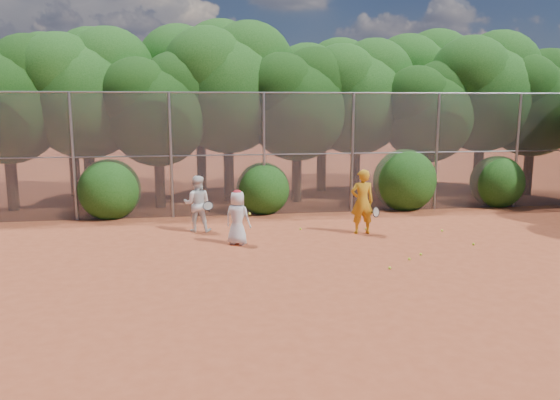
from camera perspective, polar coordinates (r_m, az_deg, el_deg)
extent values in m
plane|color=#9D4023|center=(12.71, 6.21, -6.73)|extent=(80.00, 80.00, 0.00)
cylinder|color=gray|center=(18.23, -20.81, 4.20)|extent=(0.09, 0.09, 4.00)
cylinder|color=gray|center=(17.85, -11.33, 4.54)|extent=(0.09, 0.09, 4.00)
cylinder|color=gray|center=(17.96, -1.69, 4.77)|extent=(0.09, 0.09, 4.00)
cylinder|color=gray|center=(18.57, 7.57, 4.86)|extent=(0.09, 0.09, 4.00)
cylinder|color=gray|center=(19.61, 16.05, 4.83)|extent=(0.09, 0.09, 4.00)
cylinder|color=gray|center=(21.04, 23.52, 4.72)|extent=(0.09, 0.09, 4.00)
cylinder|color=gray|center=(18.04, 1.49, 11.15)|extent=(20.00, 0.05, 0.05)
cylinder|color=gray|center=(18.11, 1.46, 4.81)|extent=(20.00, 0.04, 0.04)
cube|color=slate|center=(18.11, 1.46, 4.81)|extent=(20.00, 0.02, 4.00)
cylinder|color=black|center=(20.89, -26.26, 2.24)|extent=(0.38, 0.38, 2.38)
sphere|color=black|center=(20.74, -26.76, 8.63)|extent=(3.81, 3.81, 3.81)
sphere|color=black|center=(20.90, -24.63, 11.41)|extent=(3.05, 3.05, 3.05)
cylinder|color=black|center=(20.75, -19.26, 2.87)|extent=(0.38, 0.38, 2.52)
sphere|color=#174511|center=(20.61, -19.67, 9.69)|extent=(4.03, 4.03, 4.03)
sphere|color=#174511|center=(20.90, -17.40, 12.58)|extent=(3.23, 3.23, 3.23)
sphere|color=#174511|center=(20.47, -21.94, 11.82)|extent=(3.02, 3.02, 3.02)
cylinder|color=black|center=(19.77, -12.46, 2.35)|extent=(0.36, 0.36, 2.17)
sphere|color=black|center=(19.60, -12.69, 8.52)|extent=(3.47, 3.47, 3.47)
sphere|color=black|center=(19.91, -10.69, 11.11)|extent=(2.78, 2.78, 2.78)
sphere|color=black|center=(19.39, -14.65, 10.48)|extent=(2.60, 2.60, 2.60)
cylinder|color=black|center=(20.72, -5.38, 3.58)|extent=(0.39, 0.39, 2.66)
sphere|color=#174511|center=(20.59, -5.50, 10.80)|extent=(4.26, 4.26, 4.26)
sphere|color=#174511|center=(21.12, -3.25, 13.70)|extent=(3.40, 3.40, 3.40)
sphere|color=#174511|center=(20.27, -7.65, 13.18)|extent=(3.19, 3.19, 3.19)
cylinder|color=black|center=(20.44, 1.75, 2.98)|extent=(0.37, 0.37, 2.27)
sphere|color=black|center=(20.29, 1.78, 9.24)|extent=(3.64, 3.64, 3.64)
sphere|color=black|center=(20.80, 3.62, 11.76)|extent=(2.91, 2.91, 2.91)
sphere|color=black|center=(19.92, 0.10, 11.33)|extent=(2.73, 2.73, 2.73)
cylinder|color=black|center=(21.79, 7.86, 3.57)|extent=(0.38, 0.38, 2.45)
sphere|color=#174511|center=(21.65, 8.01, 9.89)|extent=(3.92, 3.92, 3.92)
sphere|color=#174511|center=(22.28, 9.76, 12.37)|extent=(3.14, 3.14, 3.14)
sphere|color=#174511|center=(21.19, 6.48, 12.04)|extent=(2.94, 2.94, 2.94)
cylinder|color=black|center=(21.73, 14.94, 2.84)|extent=(0.36, 0.36, 2.10)
sphere|color=black|center=(21.58, 15.19, 8.27)|extent=(3.36, 3.36, 3.36)
sphere|color=black|center=(22.16, 16.55, 10.41)|extent=(2.69, 2.69, 2.69)
sphere|color=black|center=(21.11, 14.07, 10.11)|extent=(2.52, 2.52, 2.52)
cylinder|color=black|center=(23.34, 20.03, 3.65)|extent=(0.39, 0.39, 2.59)
sphere|color=#174511|center=(23.22, 20.41, 9.89)|extent=(4.14, 4.14, 4.14)
sphere|color=#174511|center=(24.02, 21.85, 12.26)|extent=(3.32, 3.32, 3.32)
sphere|color=#174511|center=(22.62, 19.28, 12.07)|extent=(3.11, 3.11, 3.11)
cylinder|color=black|center=(24.12, 24.53, 3.21)|extent=(0.37, 0.37, 2.31)
sphere|color=black|center=(23.99, 24.92, 8.58)|extent=(3.70, 3.70, 3.70)
sphere|color=black|center=(24.72, 26.06, 10.66)|extent=(2.96, 2.96, 2.96)
sphere|color=black|center=(23.41, 24.10, 10.44)|extent=(2.77, 2.77, 2.77)
cylinder|color=black|center=(23.18, -20.69, 3.62)|extent=(0.39, 0.39, 2.62)
sphere|color=#174511|center=(23.06, -21.09, 9.98)|extent=(4.20, 4.20, 4.20)
sphere|color=#174511|center=(23.35, -18.97, 12.68)|extent=(3.36, 3.36, 3.36)
sphere|color=#174511|center=(22.94, -23.22, 11.94)|extent=(3.15, 3.15, 3.15)
cylinder|color=black|center=(22.86, -8.22, 4.30)|extent=(0.40, 0.40, 2.80)
sphere|color=#174511|center=(22.76, -8.40, 11.19)|extent=(4.48, 4.48, 4.48)
sphere|color=#174511|center=(23.28, -6.21, 13.97)|extent=(3.58, 3.58, 3.58)
sphere|color=#174511|center=(22.47, -10.51, 13.44)|extent=(3.36, 3.36, 3.36)
cylinder|color=black|center=(23.07, 4.34, 4.08)|extent=(0.38, 0.38, 2.52)
sphere|color=#174511|center=(22.94, 4.43, 10.22)|extent=(4.03, 4.03, 4.03)
sphere|color=#174511|center=(23.55, 6.19, 12.65)|extent=(3.23, 3.23, 3.23)
sphere|color=#174511|center=(22.51, 2.84, 12.30)|extent=(3.02, 3.02, 3.02)
cylinder|color=black|center=(25.01, 14.16, 4.51)|extent=(0.40, 0.40, 2.73)
sphere|color=#174511|center=(24.91, 14.43, 10.64)|extent=(4.37, 4.37, 4.37)
sphere|color=#174511|center=(25.70, 15.99, 12.99)|extent=(3.49, 3.49, 3.49)
sphere|color=#174511|center=(24.35, 13.13, 12.78)|extent=(3.28, 3.28, 3.28)
sphere|color=#174511|center=(18.46, -17.39, 1.33)|extent=(2.00, 2.00, 2.00)
sphere|color=#174511|center=(18.39, -1.79, 1.44)|extent=(1.80, 1.80, 1.80)
sphere|color=#174511|center=(19.59, 12.89, 2.31)|extent=(2.20, 2.20, 2.20)
sphere|color=#174511|center=(21.15, 21.74, 1.99)|extent=(1.90, 1.90, 1.90)
imported|color=orange|center=(15.58, 8.58, -0.17)|extent=(0.68, 0.45, 1.84)
torus|color=black|center=(15.55, 10.00, -1.24)|extent=(0.29, 0.23, 0.30)
cylinder|color=black|center=(15.69, 9.37, -1.26)|extent=(0.18, 0.25, 0.08)
imported|color=silver|center=(14.29, -4.45, -1.86)|extent=(0.83, 0.74, 1.43)
ellipsoid|color=red|center=(14.17, -4.49, 0.80)|extent=(0.22, 0.22, 0.13)
sphere|color=#D1F12B|center=(14.10, -3.18, -1.45)|extent=(0.07, 0.07, 0.07)
imported|color=white|center=(15.86, -8.65, -0.38)|extent=(0.88, 0.73, 1.63)
torus|color=black|center=(15.57, -7.54, -0.60)|extent=(0.34, 0.26, 0.25)
cylinder|color=black|center=(15.77, -7.43, -0.98)|extent=(0.07, 0.24, 0.20)
sphere|color=#D1F12B|center=(13.79, 14.50, -5.51)|extent=(0.07, 0.07, 0.07)
sphere|color=#D1F12B|center=(16.20, 8.97, -2.99)|extent=(0.07, 0.07, 0.07)
sphere|color=#D1F12B|center=(13.32, 13.37, -6.01)|extent=(0.07, 0.07, 0.07)
sphere|color=#D1F12B|center=(15.16, 19.56, -4.36)|extent=(0.07, 0.07, 0.07)
sphere|color=#D1F12B|center=(12.52, 11.39, -6.97)|extent=(0.07, 0.07, 0.07)
sphere|color=#D1F12B|center=(16.47, 16.57, -3.07)|extent=(0.07, 0.07, 0.07)
sphere|color=#D1F12B|center=(16.00, 2.16, -3.03)|extent=(0.07, 0.07, 0.07)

